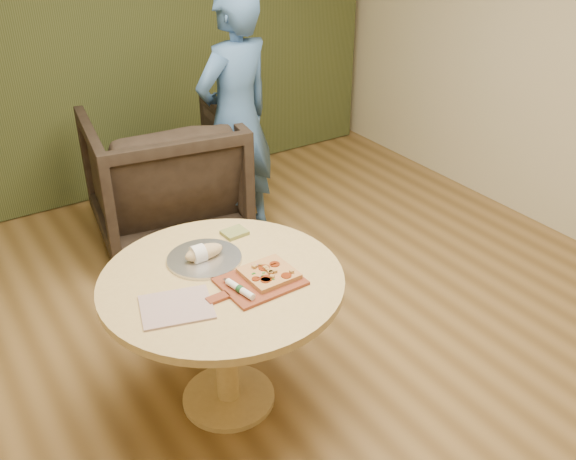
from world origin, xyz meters
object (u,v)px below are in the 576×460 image
(serving_tray, at_px, (204,259))
(bread_roll, at_px, (202,253))
(cutlery_roll, at_px, (240,289))
(armchair, at_px, (164,170))
(pizza_paddle, at_px, (258,282))
(person_standing, at_px, (236,119))
(pedestal_table, at_px, (223,303))
(flatbread_pizza, at_px, (269,273))

(serving_tray, xyz_separation_m, bread_roll, (-0.01, 0.00, 0.04))
(cutlery_roll, bearing_deg, armchair, 66.13)
(pizza_paddle, relative_size, serving_tray, 1.27)
(pizza_paddle, height_order, person_standing, person_standing)
(bread_roll, bearing_deg, pizza_paddle, -68.56)
(armchair, bearing_deg, pedestal_table, 84.77)
(cutlery_roll, bearing_deg, pedestal_table, 81.42)
(pizza_paddle, distance_m, armchair, 1.94)
(serving_tray, height_order, person_standing, person_standing)
(cutlery_roll, height_order, person_standing, person_standing)
(pedestal_table, bearing_deg, person_standing, 58.67)
(pedestal_table, relative_size, cutlery_roll, 5.67)
(serving_tray, bearing_deg, person_standing, 55.43)
(pizza_paddle, relative_size, cutlery_roll, 2.27)
(pedestal_table, height_order, bread_roll, bread_roll)
(flatbread_pizza, relative_size, person_standing, 0.13)
(flatbread_pizza, bearing_deg, pedestal_table, 146.05)
(pizza_paddle, distance_m, person_standing, 1.81)
(flatbread_pizza, xyz_separation_m, person_standing, (0.73, 1.61, 0.10))
(bread_roll, bearing_deg, armchair, 73.72)
(cutlery_roll, bearing_deg, bread_roll, 81.30)
(pedestal_table, distance_m, person_standing, 1.77)
(bread_roll, relative_size, armchair, 0.19)
(cutlery_roll, xyz_separation_m, bread_roll, (-0.01, 0.34, 0.01))
(pedestal_table, height_order, cutlery_roll, cutlery_roll)
(pizza_paddle, relative_size, person_standing, 0.26)
(armchair, bearing_deg, pizza_paddle, 89.14)
(bread_roll, height_order, armchair, armchair)
(flatbread_pizza, relative_size, armchair, 0.22)
(armchair, xyz_separation_m, person_standing, (0.45, -0.27, 0.37))
(bread_roll, bearing_deg, flatbread_pizza, -58.14)
(armchair, bearing_deg, flatbread_pizza, 90.95)
(flatbread_pizza, distance_m, person_standing, 1.77)
(serving_tray, distance_m, person_standing, 1.60)
(pizza_paddle, distance_m, cutlery_roll, 0.12)
(pedestal_table, bearing_deg, pizza_paddle, -48.98)
(pizza_paddle, bearing_deg, flatbread_pizza, 9.40)
(flatbread_pizza, bearing_deg, cutlery_roll, -166.29)
(pizza_paddle, distance_m, serving_tray, 0.33)
(flatbread_pizza, bearing_deg, bread_roll, 121.86)
(pedestal_table, bearing_deg, armchair, 75.46)
(armchair, distance_m, person_standing, 0.64)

